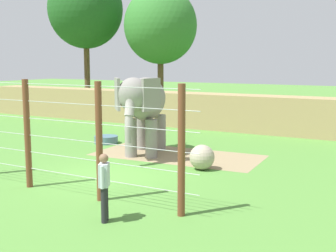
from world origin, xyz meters
TOP-DOWN VIEW (x-y plane):
  - ground_plane at (0.00, 0.00)m, footprint 120.00×120.00m
  - dirt_patch at (0.53, 3.97)m, footprint 7.00×3.55m
  - embankment_wall at (0.00, 11.47)m, footprint 36.00×1.80m
  - elephant at (-0.72, 3.40)m, footprint 2.42×4.22m
  - enrichment_ball at (2.42, 2.29)m, footprint 0.90×0.90m
  - cable_fence at (0.04, -2.28)m, footprint 8.94×0.19m
  - zookeeper at (2.56, -3.55)m, footprint 0.39×0.55m
  - water_tub at (-3.65, 4.71)m, footprint 1.10×1.10m
  - tree_left_of_centre at (-7.57, 16.56)m, footprint 5.28×5.28m
  - tree_behind_wall at (-13.60, 15.53)m, footprint 5.69×5.69m

SIDE VIEW (x-z plane):
  - ground_plane at x=0.00m, z-range 0.00..0.00m
  - dirt_patch at x=0.53m, z-range 0.00..0.01m
  - water_tub at x=-3.65m, z-range 0.01..0.36m
  - enrichment_ball at x=2.42m, z-range 0.00..0.90m
  - zookeeper at x=2.56m, z-range 0.09..1.76m
  - embankment_wall at x=0.00m, z-range 0.00..1.99m
  - cable_fence at x=0.04m, z-range 0.01..3.31m
  - elephant at x=-0.72m, z-range 0.52..3.76m
  - tree_left_of_centre at x=-7.57m, z-range 1.78..10.92m
  - tree_behind_wall at x=-13.60m, z-range 2.35..13.09m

